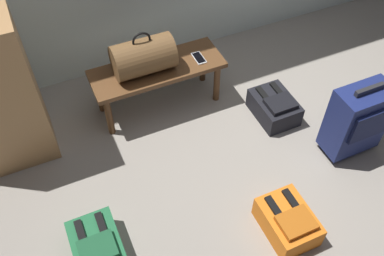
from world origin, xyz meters
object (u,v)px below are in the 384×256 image
Objects in this scene: bench at (158,73)px; backpack_orange at (288,222)px; backpack_green at (97,247)px; cell_phone at (199,58)px; suitcase_upright_navy at (357,119)px; backpack_dark at (274,107)px; duffel_bag_brown at (143,57)px.

backpack_orange is (0.32, -1.37, -0.24)m from bench.
backpack_orange is at bearing -15.91° from backpack_green.
bench is 1.34m from backpack_green.
suitcase_upright_navy is at bearing -51.36° from cell_phone.
backpack_dark is (0.44, 0.89, 0.00)m from backpack_orange.
backpack_green and backpack_dark have the same top height.
duffel_bag_brown is 0.72× the size of suitcase_upright_navy.
backpack_green is (-0.71, -1.04, -0.43)m from duffel_bag_brown.
duffel_bag_brown is 1.16× the size of backpack_dark.
cell_phone is 1.54m from backpack_green.
cell_phone reaches higher than backpack_green.
backpack_green is 1.67m from backpack_dark.
cell_phone is 0.38× the size of backpack_dark.
backpack_green is 1.00× the size of backpack_dark.
bench reaches higher than backpack_green.
duffel_bag_brown is at bearing 55.95° from backpack_green.
suitcase_upright_navy is (1.18, -0.98, -0.21)m from duffel_bag_brown.
duffel_bag_brown is 1.55m from suitcase_upright_navy.
backpack_orange is at bearing -90.00° from cell_phone.
backpack_orange is (1.13, -0.32, 0.00)m from backpack_green.
backpack_orange is at bearing -76.62° from bench.
backpack_orange is 1.00× the size of backpack_dark.
bench is 1.42m from backpack_orange.
suitcase_upright_navy is 1.61× the size of backpack_green.
backpack_green and backpack_orange have the same top height.
backpack_green is (-1.13, -1.01, -0.30)m from cell_phone.
cell_phone reaches higher than backpack_orange.
backpack_orange is (0.42, -1.37, -0.43)m from duffel_bag_brown.
cell_phone is 0.38× the size of backpack_orange.
duffel_bag_brown is 0.44m from cell_phone.
backpack_green is 1.00× the size of backpack_orange.
backpack_green is at bearing 164.09° from backpack_orange.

